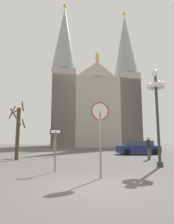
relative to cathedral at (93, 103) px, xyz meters
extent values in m
plane|color=#514F4C|center=(-3.10, -35.82, -9.78)|extent=(120.00, 120.00, 0.00)
cube|color=#ADA89E|center=(-0.18, 1.32, -2.57)|extent=(20.30, 16.13, 14.41)
pyramid|color=#ADA89E|center=(0.61, -4.50, 6.38)|extent=(6.73, 2.86, 3.50)
cylinder|color=gold|center=(0.61, -4.50, 9.03)|extent=(0.70, 0.70, 1.80)
cube|color=#ADA89E|center=(-6.48, -4.11, -1.86)|extent=(5.26, 5.26, 15.83)
cone|color=gray|center=(-6.48, -4.11, 13.42)|extent=(5.14, 5.14, 14.74)
sphere|color=gold|center=(-6.48, -4.11, 21.20)|extent=(0.80, 0.80, 0.80)
cube|color=#ADA89E|center=(7.34, -2.24, -1.86)|extent=(5.26, 5.26, 15.83)
cone|color=gray|center=(7.34, -2.24, 13.42)|extent=(5.14, 5.14, 14.74)
sphere|color=gold|center=(7.34, -2.24, 21.20)|extent=(0.80, 0.80, 0.80)
cylinder|color=slate|center=(-2.55, -34.43, -8.40)|extent=(0.08, 0.08, 2.75)
cylinder|color=red|center=(-2.55, -34.43, -6.99)|extent=(0.78, 0.19, 0.78)
cylinder|color=white|center=(-2.55, -34.45, -6.99)|extent=(0.68, 0.14, 0.69)
cylinder|color=slate|center=(-4.60, -32.84, -8.79)|extent=(0.07, 0.07, 1.97)
cube|color=black|center=(-4.60, -32.84, -7.81)|extent=(0.57, 0.19, 0.24)
cube|color=white|center=(-4.60, -32.85, -7.81)|extent=(0.48, 0.14, 0.17)
cylinder|color=#2D3833|center=(1.29, -31.40, -7.06)|extent=(0.16, 0.16, 5.44)
cylinder|color=#2D3833|center=(1.29, -31.40, -9.63)|extent=(0.36, 0.36, 0.30)
sphere|color=white|center=(1.29, -31.40, -4.13)|extent=(0.42, 0.42, 0.42)
sphere|color=white|center=(1.68, -31.40, -4.94)|extent=(0.38, 0.38, 0.38)
cylinder|color=#2D3833|center=(1.49, -31.40, -4.94)|extent=(0.05, 0.39, 0.05)
sphere|color=white|center=(1.57, -31.13, -4.94)|extent=(0.38, 0.38, 0.38)
cylinder|color=#2D3833|center=(1.43, -31.26, -4.94)|extent=(0.31, 0.31, 0.05)
sphere|color=white|center=(1.29, -31.01, -4.94)|extent=(0.38, 0.38, 0.38)
cylinder|color=#2D3833|center=(1.29, -31.21, -4.94)|extent=(0.39, 0.05, 0.05)
sphere|color=white|center=(1.01, -31.13, -4.94)|extent=(0.38, 0.38, 0.38)
cylinder|color=#2D3833|center=(1.15, -31.26, -4.94)|extent=(0.31, 0.31, 0.05)
sphere|color=white|center=(0.89, -31.40, -4.94)|extent=(0.38, 0.38, 0.38)
cylinder|color=#2D3833|center=(1.09, -31.40, -4.94)|extent=(0.05, 0.39, 0.05)
sphere|color=white|center=(1.01, -31.68, -4.94)|extent=(0.38, 0.38, 0.38)
cylinder|color=#2D3833|center=(1.15, -31.54, -4.94)|extent=(0.31, 0.31, 0.05)
sphere|color=white|center=(1.29, -31.80, -4.94)|extent=(0.38, 0.38, 0.38)
cylinder|color=#2D3833|center=(1.29, -31.60, -4.94)|extent=(0.39, 0.05, 0.05)
sphere|color=white|center=(1.57, -31.68, -4.94)|extent=(0.38, 0.38, 0.38)
cylinder|color=#2D3833|center=(1.43, -31.54, -4.94)|extent=(0.31, 0.31, 0.05)
cylinder|color=#473323|center=(-8.19, -27.28, -7.74)|extent=(0.29, 0.29, 4.07)
cylinder|color=#473323|center=(-8.55, -27.13, -5.99)|extent=(0.42, 0.80, 0.56)
cylinder|color=#473323|center=(-8.71, -27.25, -6.04)|extent=(0.17, 1.12, 1.19)
cylinder|color=#473323|center=(-7.91, -27.27, -5.58)|extent=(0.13, 0.63, 0.74)
cylinder|color=#473323|center=(-8.27, -27.74, -6.47)|extent=(1.01, 0.28, 1.36)
cylinder|color=#473323|center=(-7.77, -27.28, -6.97)|extent=(0.10, 0.89, 0.67)
cube|color=navy|center=(2.98, -22.19, -9.25)|extent=(4.50, 2.08, 0.76)
cube|color=#333D47|center=(3.20, -22.17, -8.60)|extent=(2.56, 1.77, 0.54)
cylinder|color=black|center=(1.55, -23.09, -9.46)|extent=(0.65, 0.26, 0.64)
cylinder|color=black|center=(1.44, -21.48, -9.46)|extent=(0.65, 0.26, 0.64)
cylinder|color=black|center=(4.52, -22.90, -9.46)|extent=(0.65, 0.26, 0.64)
cylinder|color=black|center=(4.42, -21.28, -9.46)|extent=(0.65, 0.26, 0.64)
cylinder|color=olive|center=(-5.59, -24.78, -9.39)|extent=(0.12, 0.12, 0.77)
cylinder|color=olive|center=(-5.57, -24.94, -9.39)|extent=(0.12, 0.12, 0.77)
cylinder|color=olive|center=(-5.58, -24.86, -8.72)|extent=(0.32, 0.32, 0.58)
sphere|color=tan|center=(-5.58, -24.86, -8.32)|extent=(0.21, 0.21, 0.21)
cylinder|color=#594C47|center=(2.06, -27.55, -9.34)|extent=(0.12, 0.12, 0.88)
cylinder|color=#594C47|center=(2.21, -27.49, -9.34)|extent=(0.12, 0.12, 0.88)
cylinder|color=black|center=(2.13, -27.52, -8.57)|extent=(0.32, 0.32, 0.66)
sphere|color=tan|center=(2.13, -27.52, -8.12)|extent=(0.24, 0.24, 0.24)
camera|label=1|loc=(-3.52, -42.42, -8.19)|focal=30.30mm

